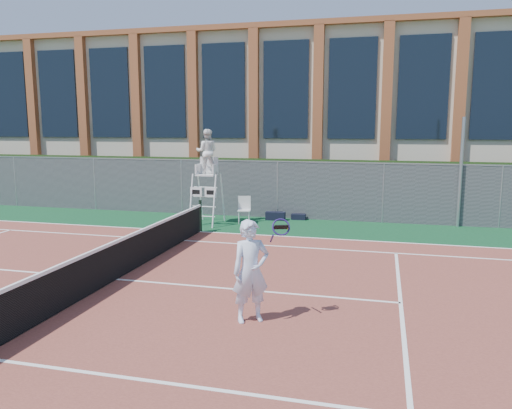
% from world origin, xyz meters
% --- Properties ---
extents(ground, '(120.00, 120.00, 0.00)m').
position_xyz_m(ground, '(0.00, 0.00, 0.00)').
color(ground, '#233814').
extents(apron, '(36.00, 20.00, 0.01)m').
position_xyz_m(apron, '(0.00, 1.00, 0.01)').
color(apron, '#0D3B1E').
rests_on(apron, ground).
extents(tennis_court, '(23.77, 10.97, 0.02)m').
position_xyz_m(tennis_court, '(0.00, 0.00, 0.02)').
color(tennis_court, brown).
rests_on(tennis_court, apron).
extents(tennis_net, '(0.10, 11.30, 1.10)m').
position_xyz_m(tennis_net, '(0.00, 0.00, 0.54)').
color(tennis_net, black).
rests_on(tennis_net, ground).
extents(fence, '(40.00, 0.06, 2.20)m').
position_xyz_m(fence, '(0.00, 8.80, 1.10)').
color(fence, '#595E60').
rests_on(fence, ground).
extents(hedge, '(40.00, 1.40, 2.20)m').
position_xyz_m(hedge, '(0.00, 10.00, 1.10)').
color(hedge, black).
rests_on(hedge, ground).
extents(building, '(45.00, 10.60, 8.22)m').
position_xyz_m(building, '(0.00, 17.95, 4.15)').
color(building, beige).
rests_on(building, ground).
extents(steel_pole, '(0.12, 0.12, 3.89)m').
position_xyz_m(steel_pole, '(8.62, 8.70, 1.94)').
color(steel_pole, '#9EA0A5').
rests_on(steel_pole, ground).
extents(umpire_chair, '(0.98, 1.50, 3.50)m').
position_xyz_m(umpire_chair, '(-0.26, 7.05, 2.56)').
color(umpire_chair, white).
rests_on(umpire_chair, ground).
extents(plastic_chair, '(0.54, 0.54, 0.99)m').
position_xyz_m(plastic_chair, '(1.02, 7.50, 0.59)').
color(plastic_chair, silver).
rests_on(plastic_chair, apron).
extents(sports_bag_near, '(0.76, 0.34, 0.32)m').
position_xyz_m(sports_bag_near, '(2.03, 8.30, 0.17)').
color(sports_bag_near, black).
rests_on(sports_bag_near, apron).
extents(sports_bag_far, '(0.56, 0.26, 0.22)m').
position_xyz_m(sports_bag_far, '(2.88, 8.60, 0.12)').
color(sports_bag_far, black).
rests_on(sports_bag_far, apron).
extents(tennis_player, '(1.10, 0.84, 1.89)m').
position_xyz_m(tennis_player, '(3.70, -1.64, 0.98)').
color(tennis_player, '#D4E1FF').
rests_on(tennis_player, tennis_court).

